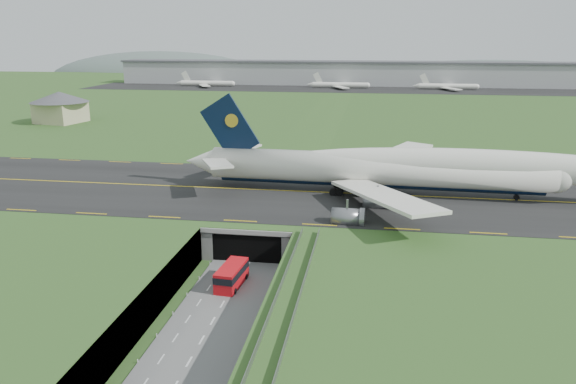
# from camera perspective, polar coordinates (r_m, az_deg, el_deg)

# --- Properties ---
(ground) EXTENTS (900.00, 900.00, 0.00)m
(ground) POSITION_cam_1_polar(r_m,az_deg,el_deg) (90.14, -5.33, -9.13)
(ground) COLOR #305221
(ground) RESTS_ON ground
(airfield_deck) EXTENTS (800.00, 800.00, 6.00)m
(airfield_deck) POSITION_cam_1_polar(r_m,az_deg,el_deg) (88.93, -5.38, -7.37)
(airfield_deck) COLOR gray
(airfield_deck) RESTS_ON ground
(trench_road) EXTENTS (12.00, 75.00, 0.20)m
(trench_road) POSITION_cam_1_polar(r_m,az_deg,el_deg) (83.58, -6.59, -11.17)
(trench_road) COLOR slate
(trench_road) RESTS_ON ground
(taxiway) EXTENTS (800.00, 44.00, 0.18)m
(taxiway) POSITION_cam_1_polar(r_m,az_deg,el_deg) (118.43, -1.56, 0.16)
(taxiway) COLOR black
(taxiway) RESTS_ON airfield_deck
(tunnel_portal) EXTENTS (17.00, 22.30, 6.00)m
(tunnel_portal) POSITION_cam_1_polar(r_m,az_deg,el_deg) (104.00, -3.15, -3.66)
(tunnel_portal) COLOR gray
(tunnel_portal) RESTS_ON ground
(guideway) EXTENTS (3.00, 53.00, 7.05)m
(guideway) POSITION_cam_1_polar(r_m,az_deg,el_deg) (68.96, -0.27, -12.31)
(guideway) COLOR #A8A8A3
(guideway) RESTS_ON ground
(jumbo_jet) EXTENTS (98.00, 62.41, 20.66)m
(jumbo_jet) POSITION_cam_1_polar(r_m,az_deg,el_deg) (116.31, 12.42, 2.29)
(jumbo_jet) COLOR white
(jumbo_jet) RESTS_ON ground
(shuttle_tram) EXTENTS (3.79, 8.38, 3.31)m
(shuttle_tram) POSITION_cam_1_polar(r_m,az_deg,el_deg) (88.14, -5.75, -8.44)
(shuttle_tram) COLOR red
(shuttle_tram) RESTS_ON ground
(service_building) EXTENTS (24.97, 24.97, 11.61)m
(service_building) POSITION_cam_1_polar(r_m,az_deg,el_deg) (228.47, -22.16, 8.25)
(service_building) COLOR #C1BA8B
(service_building) RESTS_ON ground
(cargo_terminal) EXTENTS (320.00, 67.00, 15.60)m
(cargo_terminal) POSITION_cam_1_polar(r_m,az_deg,el_deg) (380.00, 5.79, 11.95)
(cargo_terminal) COLOR #B2B2B2
(cargo_terminal) RESTS_ON ground
(distant_hills) EXTENTS (700.00, 91.00, 60.00)m
(distant_hills) POSITION_cam_1_polar(r_m,az_deg,el_deg) (512.85, 13.90, 10.49)
(distant_hills) COLOR slate
(distant_hills) RESTS_ON ground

